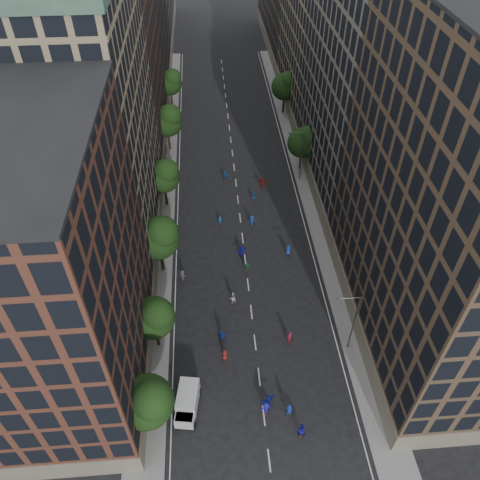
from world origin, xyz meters
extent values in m
plane|color=black|center=(0.00, 40.00, 0.00)|extent=(240.00, 240.00, 0.00)
cube|color=slate|center=(-12.00, 47.50, 0.07)|extent=(4.00, 105.00, 0.15)
cube|color=slate|center=(12.00, 47.50, 0.07)|extent=(4.00, 105.00, 0.15)
cube|color=#4F2B1E|center=(-19.00, 11.00, 15.00)|extent=(14.00, 22.00, 30.00)
cube|color=#857457|center=(-19.00, 35.00, 17.00)|extent=(14.00, 26.00, 34.00)
cube|color=#4F2B1E|center=(-19.00, 58.00, 14.00)|extent=(14.00, 20.00, 28.00)
cube|color=#312621|center=(-19.00, 82.00, 16.00)|extent=(14.00, 28.00, 32.00)
cube|color=#4B3828|center=(19.00, 15.00, 18.00)|extent=(14.00, 30.00, 36.00)
cube|color=#635C51|center=(19.00, 44.00, 16.50)|extent=(14.00, 28.00, 33.00)
cube|color=#857457|center=(19.00, 71.00, 17.50)|extent=(14.00, 26.00, 35.00)
cylinder|color=black|center=(-11.20, 4.00, 1.98)|extent=(0.36, 0.36, 3.96)
sphere|color=#173311|center=(-11.20, 4.00, 5.58)|extent=(5.20, 5.20, 5.20)
sphere|color=#173311|center=(-10.55, 3.48, 6.88)|extent=(3.90, 3.90, 3.90)
cylinder|color=black|center=(-11.20, 14.00, 1.85)|extent=(0.36, 0.36, 3.70)
sphere|color=#173311|center=(-11.20, 14.00, 5.21)|extent=(4.80, 4.80, 4.80)
sphere|color=#173311|center=(-10.60, 13.52, 6.41)|extent=(3.60, 3.60, 3.60)
cylinder|color=black|center=(-11.20, 26.00, 2.11)|extent=(0.36, 0.36, 4.22)
sphere|color=#173311|center=(-11.20, 26.00, 5.95)|extent=(5.60, 5.60, 5.60)
sphere|color=#173311|center=(-10.50, 25.44, 7.35)|extent=(4.20, 4.20, 4.20)
cylinder|color=black|center=(-11.20, 40.00, 1.94)|extent=(0.36, 0.36, 3.87)
sphere|color=#173311|center=(-11.20, 40.00, 5.46)|extent=(5.00, 5.00, 5.00)
sphere|color=#173311|center=(-10.57, 39.50, 6.71)|extent=(3.75, 3.75, 3.75)
cylinder|color=black|center=(-11.20, 56.00, 2.02)|extent=(0.36, 0.36, 4.05)
sphere|color=#173311|center=(-11.20, 56.00, 5.70)|extent=(5.40, 5.40, 5.40)
sphere|color=#173311|center=(-10.52, 55.46, 7.05)|extent=(4.05, 4.05, 4.05)
cylinder|color=black|center=(-11.20, 72.00, 1.89)|extent=(0.36, 0.36, 3.78)
sphere|color=#173311|center=(-11.20, 72.00, 5.33)|extent=(4.80, 4.80, 4.80)
sphere|color=#173311|center=(-10.60, 71.52, 6.53)|extent=(3.60, 3.60, 3.60)
cylinder|color=black|center=(11.20, 48.00, 1.87)|extent=(0.36, 0.36, 3.74)
sphere|color=#173311|center=(11.20, 48.00, 5.27)|extent=(5.00, 5.00, 5.00)
sphere|color=#173311|center=(11.82, 47.50, 6.52)|extent=(3.75, 3.75, 3.75)
cylinder|color=black|center=(11.20, 68.00, 1.98)|extent=(0.36, 0.36, 3.96)
sphere|color=#173311|center=(11.20, 68.00, 5.58)|extent=(5.20, 5.20, 5.20)
sphere|color=#173311|center=(11.85, 67.48, 6.88)|extent=(3.90, 3.90, 3.90)
cylinder|color=#595B60|center=(10.60, 12.00, 4.50)|extent=(0.18, 0.18, 9.00)
cylinder|color=#595B60|center=(9.40, 12.00, 9.00)|extent=(2.40, 0.12, 0.12)
cube|color=#595B60|center=(8.30, 12.00, 8.95)|extent=(0.50, 0.22, 0.15)
cylinder|color=#595B60|center=(10.60, 45.00, 4.50)|extent=(0.18, 0.18, 9.00)
cylinder|color=#595B60|center=(9.40, 45.00, 9.00)|extent=(2.40, 0.12, 0.12)
cube|color=#595B60|center=(8.30, 45.00, 8.95)|extent=(0.50, 0.22, 0.15)
cube|color=silver|center=(-7.71, 6.40, 1.39)|extent=(2.54, 3.74, 2.11)
cube|color=silver|center=(-8.04, 4.31, 1.01)|extent=(2.14, 1.82, 1.35)
cube|color=black|center=(-8.04, 4.31, 1.63)|extent=(1.91, 1.51, 0.10)
cylinder|color=black|center=(-9.04, 4.18, 0.37)|extent=(0.35, 0.76, 0.73)
cylinder|color=black|center=(-7.14, 3.87, 0.37)|extent=(0.35, 0.76, 0.73)
cylinder|color=black|center=(-8.44, 7.88, 0.37)|extent=(0.35, 0.76, 0.73)
cylinder|color=black|center=(-6.55, 7.57, 0.37)|extent=(0.35, 0.76, 0.73)
imported|color=blue|center=(-7.84, 7.44, 0.87)|extent=(0.88, 0.61, 1.73)
imported|color=#13319E|center=(2.54, 4.42, 0.97)|extent=(0.80, 0.63, 1.94)
imported|color=#191294|center=(3.41, 2.30, 0.95)|extent=(0.99, 0.81, 1.89)
imported|color=#1714A9|center=(0.24, 4.86, 0.90)|extent=(1.18, 0.70, 1.79)
imported|color=navy|center=(-3.77, 13.97, 0.95)|extent=(1.21, 0.82, 1.90)
imported|color=navy|center=(0.52, 5.62, 0.94)|extent=(1.83, 1.19, 1.88)
imported|color=maroon|center=(-3.65, 11.59, 0.75)|extent=(0.74, 0.49, 1.49)
imported|color=maroon|center=(3.97, 13.22, 0.93)|extent=(0.79, 0.66, 1.86)
imported|color=#B8B7B4|center=(-2.21, 19.58, 0.94)|extent=(1.08, 0.94, 1.88)
imported|color=#424247|center=(-8.50, 23.99, 0.83)|extent=(1.21, 0.91, 1.67)
imported|color=#22723B|center=(0.04, 24.96, 0.78)|extent=(1.00, 0.70, 1.57)
imported|color=#1816B7|center=(-0.45, 27.90, 0.85)|extent=(1.66, 0.92, 1.71)
imported|color=#1441AA|center=(6.04, 27.70, 0.82)|extent=(0.92, 0.73, 1.64)
imported|color=blue|center=(-3.12, 34.80, 0.75)|extent=(0.61, 0.46, 1.50)
imported|color=#1555AE|center=(2.44, 39.85, 0.79)|extent=(0.79, 0.62, 1.58)
imported|color=#133F9D|center=(1.61, 34.15, 0.86)|extent=(1.12, 0.66, 1.71)
imported|color=navy|center=(-1.79, 45.73, 0.91)|extent=(1.10, 0.56, 1.81)
imported|color=maroon|center=(4.14, 43.46, 0.90)|extent=(1.74, 0.97, 1.79)
camera|label=1|loc=(-4.21, -17.88, 46.29)|focal=35.00mm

